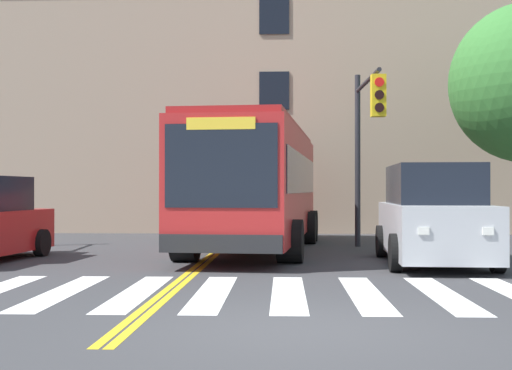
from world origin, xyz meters
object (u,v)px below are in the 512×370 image
Objects in this scene: car_teal_behind_bus at (266,204)px; car_silver_far_lane at (433,217)px; traffic_light_overhead at (366,126)px; city_bus at (257,184)px.

car_silver_far_lane is at bearing -72.95° from car_teal_behind_bus.
car_teal_behind_bus is at bearing 106.36° from traffic_light_overhead.
car_silver_far_lane is 4.07m from traffic_light_overhead.
city_bus is at bearing 174.84° from traffic_light_overhead.
car_silver_far_lane reaches higher than car_teal_behind_bus.
car_teal_behind_bus is at bearing 107.05° from car_silver_far_lane.
traffic_light_overhead is at bearing 109.18° from car_silver_far_lane.
traffic_light_overhead reaches higher than city_bus.
car_teal_behind_bus is (-4.10, 13.36, -0.01)m from car_silver_far_lane.
traffic_light_overhead reaches higher than car_teal_behind_bus.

